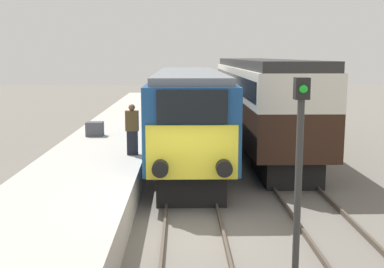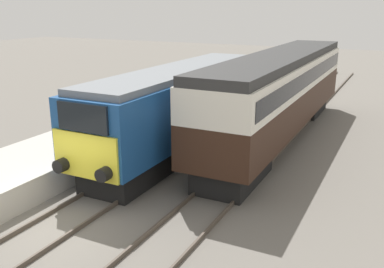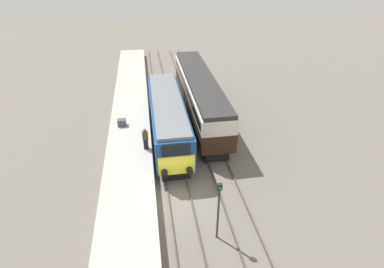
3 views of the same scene
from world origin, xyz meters
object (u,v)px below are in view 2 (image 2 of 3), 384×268
object	(u,v)px
person_on_platform	(105,120)
luggage_crate	(123,109)
locomotive	(180,106)
passenger_carriage	(280,88)

from	to	relation	value
person_on_platform	luggage_crate	size ratio (longest dim) A/B	2.49
locomotive	person_on_platform	distance (m)	3.37
locomotive	luggage_crate	size ratio (longest dim) A/B	18.54
locomotive	passenger_carriage	bearing A→B (deg)	47.34
passenger_carriage	person_on_platform	bearing A→B (deg)	-129.93
passenger_carriage	luggage_crate	world-z (taller)	passenger_carriage
luggage_crate	locomotive	bearing A→B (deg)	-17.02
passenger_carriage	luggage_crate	bearing A→B (deg)	-161.37
passenger_carriage	person_on_platform	world-z (taller)	passenger_carriage
passenger_carriage	locomotive	bearing A→B (deg)	-132.66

